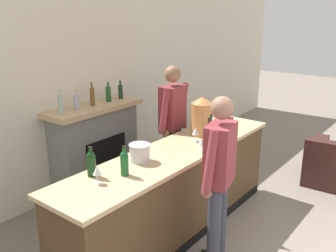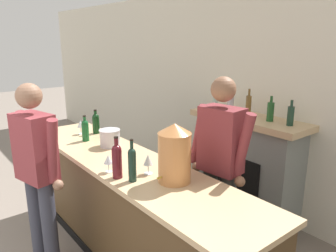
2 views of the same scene
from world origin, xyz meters
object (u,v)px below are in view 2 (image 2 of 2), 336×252
ice_bucket_steel (110,138)px  wine_glass_mid_counter (80,124)px  wine_glass_front_left (148,160)px  wine_bottle_cabernet_heavy (117,160)px  copper_dispenser (175,153)px  wine_bottle_chardonnay_pale (132,163)px  wine_bottle_rose_blush (85,129)px  person_bartender (220,169)px  wine_bottle_burgundy_dark (96,123)px  fireplace_stone (246,166)px  person_customer (38,174)px  wine_glass_by_dispenser (108,160)px

ice_bucket_steel → wine_glass_mid_counter: size_ratio=1.31×
wine_glass_front_left → wine_glass_mid_counter: bearing=177.8°
ice_bucket_steel → wine_bottle_cabernet_heavy: 0.83m
copper_dispenser → wine_bottle_chardonnay_pale: 0.34m
wine_bottle_rose_blush → person_bartender: bearing=20.9°
ice_bucket_steel → wine_bottle_burgundy_dark: size_ratio=0.76×
wine_bottle_cabernet_heavy → wine_bottle_burgundy_dark: bearing=160.4°
copper_dispenser → wine_bottle_chardonnay_pale: copper_dispenser is taller
ice_bucket_steel → wine_glass_mid_counter: bearing=-175.3°
person_bartender → wine_bottle_chardonnay_pale: person_bartender is taller
fireplace_stone → ice_bucket_steel: bearing=-114.5°
person_customer → wine_bottle_cabernet_heavy: size_ratio=5.08×
fireplace_stone → wine_glass_front_left: size_ratio=9.05×
wine_bottle_cabernet_heavy → wine_bottle_burgundy_dark: 1.36m
wine_bottle_burgundy_dark → ice_bucket_steel: bearing=-11.7°
wine_glass_front_left → person_customer: bearing=-132.8°
person_customer → wine_glass_mid_counter: person_customer is taller
fireplace_stone → wine_bottle_burgundy_dark: fireplace_stone is taller
fireplace_stone → copper_dispenser: 1.66m
person_bartender → wine_glass_by_dispenser: bearing=-124.0°
person_customer → wine_glass_by_dispenser: size_ratio=11.52×
wine_glass_by_dispenser → wine_glass_mid_counter: 1.25m
wine_glass_front_left → ice_bucket_steel: bearing=172.8°
fireplace_stone → ice_bucket_steel: fireplace_stone is taller
wine_bottle_cabernet_heavy → wine_glass_front_left: 0.26m
fireplace_stone → wine_bottle_rose_blush: size_ratio=5.44×
person_customer → wine_bottle_burgundy_dark: size_ratio=6.16×
person_bartender → wine_bottle_burgundy_dark: person_bartender is taller
copper_dispenser → wine_bottle_chardonnay_pale: (-0.21, -0.26, -0.09)m
wine_bottle_burgundy_dark → copper_dispenser: bearing=-4.9°
fireplace_stone → wine_bottle_burgundy_dark: (-1.20, -1.34, 0.51)m
copper_dispenser → ice_bucket_steel: copper_dispenser is taller
ice_bucket_steel → wine_glass_front_left: size_ratio=1.27×
copper_dispenser → wine_bottle_cabernet_heavy: copper_dispenser is taller
person_customer → wine_glass_by_dispenser: (0.41, 0.46, 0.15)m
person_bartender → wine_bottle_rose_blush: person_bartender is taller
copper_dispenser → wine_glass_front_left: size_ratio=2.74×
ice_bucket_steel → person_bartender: bearing=21.4°
fireplace_stone → person_customer: 2.33m
copper_dispenser → wine_bottle_burgundy_dark: size_ratio=1.65×
fireplace_stone → ice_bucket_steel: size_ratio=7.14×
fireplace_stone → wine_bottle_cabernet_heavy: fireplace_stone is taller
copper_dispenser → wine_bottle_rose_blush: 1.43m
wine_glass_front_left → wine_glass_mid_counter: 1.46m
wine_bottle_cabernet_heavy → copper_dispenser: bearing=42.8°
wine_bottle_rose_blush → wine_glass_mid_counter: bearing=166.4°
wine_bottle_burgundy_dark → wine_glass_mid_counter: wine_bottle_burgundy_dark is taller
wine_bottle_burgundy_dark → wine_bottle_chardonnay_pale: bearing=-15.6°
person_bartender → wine_bottle_chardonnay_pale: bearing=-109.3°
wine_bottle_cabernet_heavy → wine_glass_mid_counter: 1.39m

